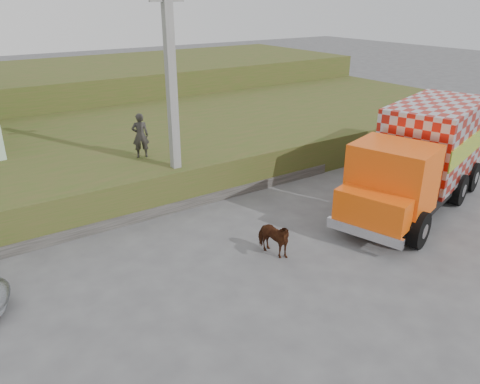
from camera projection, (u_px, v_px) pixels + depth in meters
ground at (273, 246)px, 14.81m from camera, size 120.00×120.00×0.00m
embankment at (144, 146)px, 22.14m from camera, size 40.00×12.00×1.50m
embankment_far at (70, 91)px, 30.99m from camera, size 40.00×12.00×3.00m
retaining_strip at (158, 209)px, 16.89m from camera, size 16.00×0.50×0.40m
utility_pole at (172, 97)px, 16.21m from camera, size 1.20×0.30×8.00m
cargo_truck at (422, 156)px, 17.16m from camera, size 8.66×4.86×3.69m
cow at (273, 238)px, 14.10m from camera, size 0.90×1.46×1.14m
pedestrian at (140, 135)px, 17.95m from camera, size 0.73×0.59×1.74m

